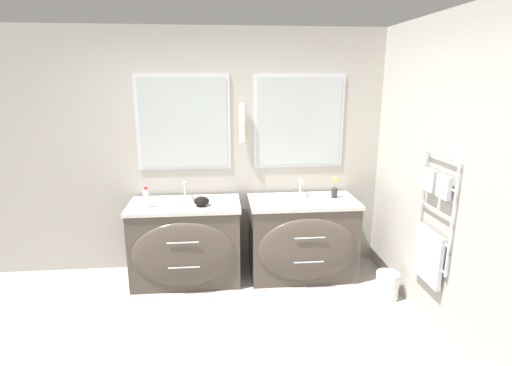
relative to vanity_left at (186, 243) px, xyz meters
The scene contains 10 objects.
wall_back 1.03m from the vanity_left, 51.28° to the left, with size 5.27×0.15×2.60m.
wall_right 2.42m from the vanity_left, 16.07° to the right, with size 0.13×3.72×2.60m.
vanity_left is the anchor object (origin of this frame).
vanity_right 1.23m from the vanity_left, ahead, with size 1.13×0.67×0.85m.
faucet_left 0.54m from the vanity_left, 90.00° to the left, with size 0.17×0.12×0.19m.
faucet_right 1.35m from the vanity_left, ahead, with size 0.17×0.12×0.19m.
toiletry_bottle 0.63m from the vanity_left, behind, with size 0.06×0.06×0.21m.
amenity_bowl 0.50m from the vanity_left, 17.85° to the right, with size 0.16×0.16×0.09m.
flower_vase 1.67m from the vanity_left, ahead, with size 0.06×0.06×0.23m.
waste_bin 2.06m from the vanity_left, 15.30° to the right, with size 0.22×0.22×0.27m.
Camera 1 is at (0.05, -2.46, 2.08)m, focal length 28.00 mm.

